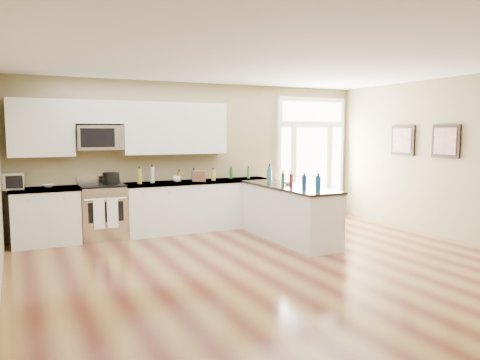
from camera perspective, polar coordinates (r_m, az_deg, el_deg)
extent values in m
plane|color=#512317|center=(5.93, 9.68, -12.45)|extent=(8.00, 8.00, 0.00)
plane|color=#92875C|center=(9.19, -4.78, 2.99)|extent=(7.00, 0.00, 7.00)
plane|color=white|center=(5.71, 10.18, 15.31)|extent=(8.00, 8.00, 0.00)
cube|color=silver|center=(8.39, -22.60, -4.24)|extent=(1.06, 0.62, 0.90)
cube|color=black|center=(8.47, -22.49, -6.90)|extent=(1.02, 0.52, 0.10)
cube|color=black|center=(8.32, -22.72, -1.05)|extent=(1.10, 0.66, 0.04)
cube|color=silver|center=(8.95, -4.94, -3.20)|extent=(2.81, 0.62, 0.90)
cube|color=black|center=(9.02, -4.92, -5.72)|extent=(2.77, 0.52, 0.10)
cube|color=black|center=(8.88, -4.97, -0.21)|extent=(2.85, 0.66, 0.04)
cube|color=silver|center=(8.13, 5.90, -4.13)|extent=(0.65, 2.28, 0.90)
cube|color=black|center=(8.21, 5.87, -6.88)|extent=(0.61, 2.18, 0.10)
cube|color=black|center=(8.06, 5.93, -0.83)|extent=(0.69, 2.32, 0.04)
cube|color=silver|center=(8.42, -23.11, 5.87)|extent=(1.04, 0.33, 0.95)
cube|color=silver|center=(8.84, -7.89, 6.25)|extent=(1.94, 0.33, 0.95)
cube|color=silver|center=(8.52, -16.87, 7.93)|extent=(0.82, 0.33, 0.40)
cube|color=silver|center=(8.48, -16.75, 4.97)|extent=(0.78, 0.40, 0.42)
cube|color=black|center=(8.27, -16.93, 4.95)|extent=(0.56, 0.01, 0.32)
cube|color=white|center=(10.35, 8.62, 2.71)|extent=(1.70, 0.08, 2.60)
cube|color=white|center=(10.33, 8.76, 1.31)|extent=(0.78, 0.02, 1.80)
cube|color=white|center=(9.97, 5.63, 1.19)|extent=(0.22, 0.02, 1.80)
cube|color=white|center=(10.71, 11.67, 1.42)|extent=(0.22, 0.02, 1.80)
cube|color=white|center=(10.31, 8.86, 8.26)|extent=(1.50, 0.02, 0.40)
cube|color=black|center=(9.57, 19.24, 4.60)|extent=(0.04, 0.58, 0.58)
cube|color=#983D46|center=(9.55, 19.14, 4.60)|extent=(0.01, 0.46, 0.46)
cube|color=black|center=(8.89, 23.81, 4.36)|extent=(0.04, 0.58, 0.58)
cube|color=#983D46|center=(8.87, 23.71, 4.36)|extent=(0.01, 0.46, 0.46)
cube|color=silver|center=(8.48, -16.36, -3.85)|extent=(0.76, 0.62, 0.92)
cube|color=black|center=(8.42, -16.45, -0.66)|extent=(0.76, 0.60, 0.03)
cube|color=silver|center=(8.71, -16.79, 0.04)|extent=(0.76, 0.04, 0.14)
cube|color=black|center=(8.17, -16.01, -3.78)|extent=(0.58, 0.01, 0.34)
cylinder|color=silver|center=(8.11, -16.02, -2.27)|extent=(0.70, 0.02, 0.02)
cube|color=white|center=(8.12, -16.80, -4.00)|extent=(0.18, 0.02, 0.50)
cube|color=white|center=(8.15, -15.27, -3.92)|extent=(0.18, 0.02, 0.50)
cylinder|color=black|center=(8.46, -15.44, 0.26)|extent=(0.35, 0.35, 0.22)
cube|color=silver|center=(8.27, -25.82, -0.14)|extent=(0.35, 0.29, 0.27)
cube|color=brown|center=(8.79, -5.00, 0.50)|extent=(0.29, 0.26, 0.20)
imported|color=white|center=(8.45, -22.32, -0.65)|extent=(0.23, 0.23, 0.04)
imported|color=white|center=(8.21, 5.87, -0.41)|extent=(0.20, 0.20, 0.05)
imported|color=white|center=(8.70, -7.73, 0.13)|extent=(0.14, 0.14, 0.11)
cylinder|color=#19591E|center=(8.12, 5.26, 0.13)|extent=(0.06, 0.06, 0.22)
cylinder|color=navy|center=(8.89, -5.68, 0.58)|extent=(0.08, 0.08, 0.20)
cylinder|color=brown|center=(8.72, 3.53, 0.57)|extent=(0.08, 0.08, 0.23)
cylinder|color=olive|center=(8.90, -3.27, 0.60)|extent=(0.08, 0.08, 0.20)
cylinder|color=#26727F|center=(8.38, 3.62, 0.64)|extent=(0.07, 0.07, 0.31)
cylinder|color=#591919|center=(7.85, 6.26, -0.04)|extent=(0.06, 0.06, 0.23)
cylinder|color=#B2B2B7|center=(8.64, -10.64, 0.64)|extent=(0.08, 0.08, 0.29)
cylinder|color=navy|center=(7.57, 7.82, -0.26)|extent=(0.07, 0.07, 0.23)
cylinder|color=#3F7226|center=(9.32, 1.05, 0.86)|extent=(0.06, 0.06, 0.21)
cylinder|color=#19591E|center=(9.23, -1.10, 0.81)|extent=(0.07, 0.07, 0.21)
cylinder|color=navy|center=(7.36, 9.50, -0.41)|extent=(0.08, 0.08, 0.24)
cylinder|color=brown|center=(8.75, -7.41, 0.43)|extent=(0.07, 0.07, 0.19)
cylinder|color=olive|center=(8.51, -12.15, 0.46)|extent=(0.08, 0.08, 0.27)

